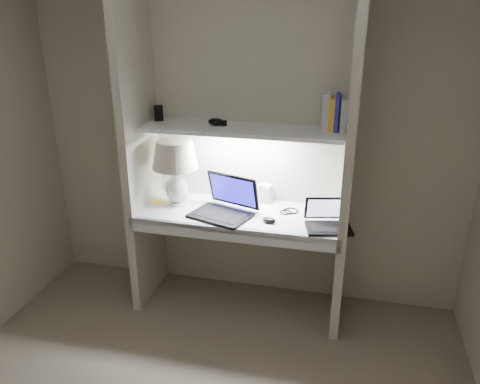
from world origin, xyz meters
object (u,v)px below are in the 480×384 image
(table_lamp, at_px, (175,162))
(book_row, at_px, (340,113))
(laptop_netbook, at_px, (328,221))
(speaker, at_px, (265,193))
(laptop_main, at_px, (225,206))

(table_lamp, relative_size, book_row, 1.99)
(table_lamp, distance_m, laptop_netbook, 1.15)
(laptop_netbook, xyz_separation_m, speaker, (-0.48, 0.33, 0.03))
(laptop_main, distance_m, book_row, 1.01)
(table_lamp, bearing_deg, book_row, 6.79)
(table_lamp, distance_m, speaker, 0.70)
(speaker, xyz_separation_m, book_row, (0.50, -0.06, 0.64))
(laptop_netbook, distance_m, speaker, 0.58)
(laptop_main, height_order, laptop_netbook, laptop_main)
(table_lamp, relative_size, speaker, 3.47)
(table_lamp, relative_size, laptop_netbook, 1.42)
(laptop_main, relative_size, speaker, 3.48)
(book_row, bearing_deg, laptop_main, -163.79)
(laptop_netbook, height_order, speaker, laptop_netbook)
(laptop_main, xyz_separation_m, book_row, (0.74, 0.21, 0.65))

